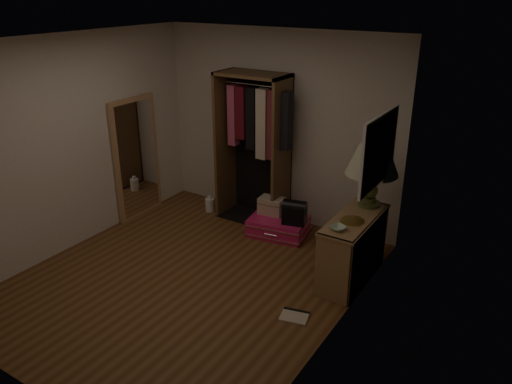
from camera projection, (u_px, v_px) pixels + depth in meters
ground at (189, 279)px, 5.67m from camera, size 4.00×4.00×0.00m
room_walls at (190, 153)px, 5.09m from camera, size 3.52×4.02×2.60m
console_bookshelf at (354, 245)px, 5.58m from camera, size 0.42×1.12×0.75m
open_wardrobe at (257, 135)px, 6.68m from camera, size 1.06×0.50×2.05m
floor_mirror at (137, 158)px, 6.96m from camera, size 0.06×0.80×1.70m
pink_suitcase at (278, 226)px, 6.64m from camera, size 0.84×0.66×0.23m
train_case at (272, 206)px, 6.69m from camera, size 0.35×0.26×0.24m
black_bag at (295, 212)px, 6.39m from camera, size 0.33×0.26×0.32m
table_lamp at (373, 160)px, 5.51m from camera, size 0.72×0.72×0.74m
brass_tray at (352, 221)px, 5.33m from camera, size 0.33×0.33×0.01m
ceramic_bowl at (338, 228)px, 5.14m from camera, size 0.21×0.21×0.04m
white_jug at (210, 205)px, 7.33m from camera, size 0.17×0.17×0.24m
floor_book at (295, 316)px, 5.02m from camera, size 0.32×0.28×0.03m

